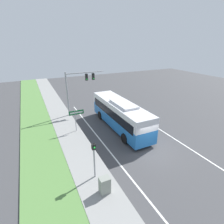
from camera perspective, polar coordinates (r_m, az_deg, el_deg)
The scene contains 10 objects.
ground_plane at distance 17.32m, azimuth 12.81°, elevation -12.38°, with size 80.00×80.00×0.00m, color #424244.
sidewalk at distance 14.85m, azimuth -7.47°, elevation -18.36°, with size 2.80×80.00×0.12m.
grass_verge at distance 14.51m, azimuth -20.37°, elevation -21.06°, with size 3.60×80.00×0.10m.
lane_divider_near at distance 15.66m, azimuth 1.94°, elevation -15.95°, with size 0.14×30.00×0.01m.
lane_divider_far at distance 19.51m, azimuth 21.29°, elevation -9.19°, with size 0.14×30.00×0.01m.
bus at distance 20.37m, azimuth 2.66°, elevation -0.43°, with size 2.68×10.57×3.39m.
signal_gantry at distance 24.02m, azimuth -10.88°, elevation 8.83°, with size 5.28×0.41×6.02m.
pedestrian_signal at distance 12.99m, azimuth -5.87°, elevation -13.90°, with size 0.28×0.34×3.00m.
street_sign at distance 19.79m, azimuth -11.65°, elevation -1.27°, with size 1.66×0.08×2.63m.
utility_cabinet at distance 12.68m, azimuth -2.42°, elevation -22.73°, with size 0.70×0.57×1.20m.
Camera 1 is at (-9.40, -10.85, 9.68)m, focal length 28.00 mm.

